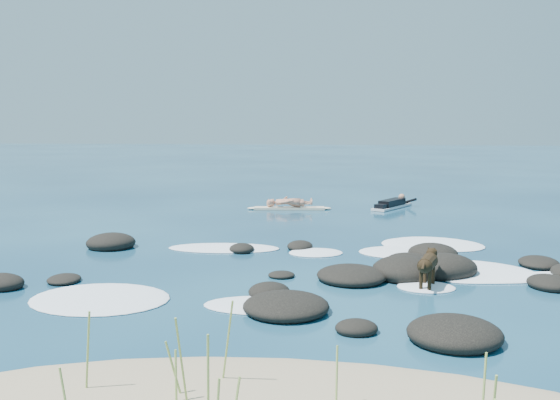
# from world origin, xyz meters

# --- Properties ---
(ground) EXTENTS (160.00, 160.00, 0.00)m
(ground) POSITION_xyz_m (0.00, 0.00, 0.00)
(ground) COLOR #0A2642
(ground) RESTS_ON ground
(dune_grass) EXTENTS (4.12, 1.79, 1.14)m
(dune_grass) POSITION_xyz_m (-0.14, -8.17, 0.58)
(dune_grass) COLOR #90AF54
(dune_grass) RESTS_ON ground
(reef_rocks) EXTENTS (12.90, 7.65, 0.60)m
(reef_rocks) POSITION_xyz_m (0.81, -1.54, 0.11)
(reef_rocks) COLOR black
(reef_rocks) RESTS_ON ground
(breaking_foam) EXTENTS (11.43, 8.65, 0.12)m
(breaking_foam) POSITION_xyz_m (1.38, -0.46, 0.01)
(breaking_foam) COLOR white
(breaking_foam) RESTS_ON ground
(standing_surfer_rig) EXTENTS (3.06, 0.81, 1.74)m
(standing_surfer_rig) POSITION_xyz_m (-1.49, 8.53, 0.69)
(standing_surfer_rig) COLOR beige
(standing_surfer_rig) RESTS_ON ground
(paddling_surfer_rig) EXTENTS (1.75, 2.45, 0.45)m
(paddling_surfer_rig) POSITION_xyz_m (2.25, 9.37, 0.15)
(paddling_surfer_rig) COLOR silver
(paddling_surfer_rig) RESTS_ON ground
(dog) EXTENTS (0.50, 1.14, 0.74)m
(dog) POSITION_xyz_m (2.23, -2.05, 0.49)
(dog) COLOR black
(dog) RESTS_ON ground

